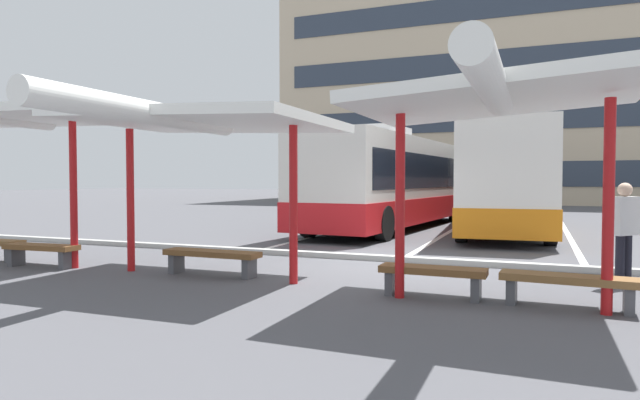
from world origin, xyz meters
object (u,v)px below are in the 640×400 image
coach_bus_0 (394,183)px  bench_1 (41,250)px  waiting_shelter_1 (196,122)px  bench_4 (568,284)px  waiting_shelter_2 (497,100)px  bench_2 (212,257)px  waiting_shelter_0 (2,119)px  coach_bus_1 (504,180)px  waiting_passenger_2 (624,226)px  bench_3 (433,275)px

coach_bus_0 → bench_1: bearing=-110.8°
waiting_shelter_1 → bench_4: (5.82, 0.05, -2.37)m
waiting_shelter_1 → waiting_shelter_2: waiting_shelter_2 is taller
bench_1 → bench_2: size_ratio=0.86×
waiting_shelter_2 → bench_1: bearing=177.5°
bench_1 → bench_2: (3.63, 0.46, 0.01)m
waiting_shelter_0 → bench_1: 2.75m
coach_bus_1 → bench_4: bearing=-82.6°
waiting_shelter_0 → waiting_shelter_2: bearing=-1.7°
bench_1 → waiting_passenger_2: 10.60m
coach_bus_1 → waiting_shelter_1: size_ratio=1.97×
bench_4 → coach_bus_1: bearing=97.4°
coach_bus_0 → waiting_shelter_2: bearing=-69.7°
waiting_shelter_1 → waiting_passenger_2: bearing=17.3°
waiting_shelter_0 → bench_4: bearing=0.9°
coach_bus_1 → waiting_passenger_2: 9.37m
waiting_shelter_2 → bench_3: bearing=152.6°
bench_2 → bench_1: bearing=-172.8°
bench_2 → bench_4: (5.82, -0.39, -0.00)m
coach_bus_0 → coach_bus_1: (3.75, -0.07, 0.11)m
bench_2 → waiting_passenger_2: (6.73, 1.66, 0.63)m
coach_bus_1 → bench_3: coach_bus_1 is taller
coach_bus_1 → waiting_shelter_2: coach_bus_1 is taller
waiting_shelter_0 → waiting_shelter_1: size_ratio=0.85×
bench_2 → coach_bus_0: bearing=86.7°
waiting_shelter_2 → bench_4: 2.63m
waiting_shelter_0 → bench_2: bearing=7.0°
waiting_shelter_0 → coach_bus_1: bearing=51.6°
bench_3 → waiting_shelter_2: bearing=-27.4°
bench_2 → bench_4: same height
waiting_shelter_2 → bench_3: 2.63m
waiting_passenger_2 → bench_4: bearing=-114.1°
coach_bus_0 → waiting_shelter_0: 12.52m
coach_bus_0 → bench_1: coach_bus_0 is taller
coach_bus_1 → bench_3: (-0.36, -11.06, -1.38)m
coach_bus_1 → bench_1: size_ratio=6.69×
bench_4 → bench_3: bearing=179.3°
bench_3 → coach_bus_0: bearing=106.9°
waiting_shelter_0 → waiting_passenger_2: (11.26, 2.21, -1.96)m
waiting_shelter_0 → waiting_shelter_2: waiting_shelter_0 is taller
bench_1 → bench_3: 7.65m
coach_bus_1 → bench_3: size_ratio=6.93×
coach_bus_1 → waiting_shelter_0: (-8.91, -11.26, 1.23)m
coach_bus_0 → bench_2: coach_bus_0 is taller
bench_1 → waiting_shelter_2: bearing=-2.5°
coach_bus_1 → waiting_passenger_2: coach_bus_1 is taller
waiting_shelter_2 → waiting_passenger_2: 3.56m
coach_bus_0 → waiting_shelter_0: bearing=-114.5°
coach_bus_0 → bench_2: 10.86m
waiting_shelter_1 → bench_4: waiting_shelter_1 is taller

